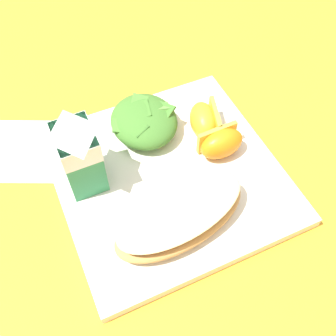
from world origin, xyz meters
name	(u,v)px	position (x,y,z in m)	size (l,w,h in m)	color
ground	(168,179)	(0.00, 0.00, 0.00)	(3.00, 3.00, 0.00)	orange
white_plate	(168,176)	(0.00, 0.00, 0.01)	(0.28, 0.28, 0.02)	white
cheesy_pizza_bread	(180,215)	(-0.07, 0.02, 0.03)	(0.11, 0.18, 0.04)	tan
green_salad_pile	(142,121)	(0.08, 0.00, 0.04)	(0.10, 0.09, 0.04)	#3D7028
milk_carton	(78,151)	(0.03, 0.10, 0.08)	(0.06, 0.04, 0.11)	#2D8451
orange_wedge_front	(222,145)	(0.00, -0.08, 0.04)	(0.04, 0.06, 0.04)	orange
orange_wedge_middle	(204,120)	(0.05, -0.08, 0.04)	(0.07, 0.05, 0.04)	orange
paper_napkin	(22,150)	(0.13, 0.17, 0.00)	(0.11, 0.11, 0.00)	white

